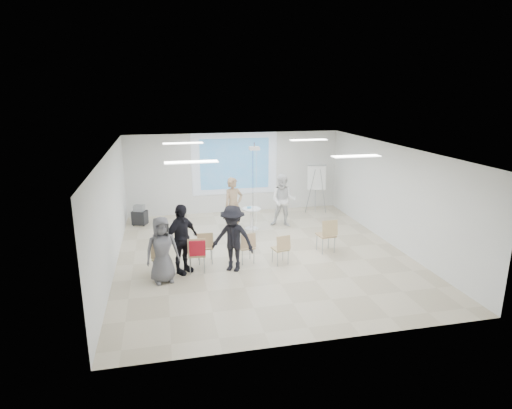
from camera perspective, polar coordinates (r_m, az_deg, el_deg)
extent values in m
cube|color=beige|center=(12.32, 0.81, -6.80)|extent=(8.00, 9.00, 0.10)
cube|color=white|center=(11.52, 0.86, 7.64)|extent=(8.00, 9.00, 0.10)
cube|color=silver|center=(16.18, -2.87, 4.26)|extent=(8.00, 0.10, 3.00)
cube|color=silver|center=(11.62, -19.00, -0.95)|extent=(0.10, 9.00, 3.00)
cube|color=silver|center=(13.33, 18.04, 1.14)|extent=(0.10, 9.00, 3.00)
cube|color=silver|center=(16.05, -2.85, 5.45)|extent=(3.20, 0.01, 2.30)
cube|color=teal|center=(16.04, -2.84, 5.44)|extent=(2.60, 0.01, 1.90)
cylinder|color=white|center=(14.34, -0.59, -3.25)|extent=(0.54, 0.54, 0.05)
cylinder|color=white|center=(14.24, -0.59, -1.99)|extent=(0.15, 0.15, 0.66)
cylinder|color=white|center=(14.14, -0.60, -0.60)|extent=(0.73, 0.73, 0.04)
cube|color=white|center=(14.10, -0.39, -0.54)|extent=(0.21, 0.14, 0.01)
cube|color=teal|center=(14.19, -0.92, -0.40)|extent=(0.18, 0.23, 0.02)
imported|color=tan|center=(13.79, -3.02, 0.36)|extent=(0.89, 0.74, 2.08)
imported|color=white|center=(14.46, 3.65, 0.89)|extent=(1.18, 1.08, 2.00)
cube|color=silver|center=(13.98, -2.48, 1.97)|extent=(0.08, 0.13, 0.04)
cube|color=white|center=(14.57, 2.73, 2.42)|extent=(0.07, 0.11, 0.04)
cube|color=tan|center=(11.20, -12.62, -6.93)|extent=(0.45, 0.45, 0.04)
cube|color=tan|center=(10.94, -12.86, -6.17)|extent=(0.40, 0.15, 0.37)
cylinder|color=gray|center=(11.17, -13.50, -8.24)|extent=(0.02, 0.02, 0.41)
cylinder|color=#93959B|center=(11.11, -11.88, -8.27)|extent=(0.02, 0.02, 0.41)
cylinder|color=gray|center=(11.45, -13.21, -7.62)|extent=(0.02, 0.02, 0.41)
cylinder|color=gray|center=(11.40, -11.63, -7.64)|extent=(0.02, 0.02, 0.41)
cube|color=tan|center=(11.11, -7.87, -6.55)|extent=(0.49, 0.49, 0.04)
cube|color=tan|center=(10.82, -7.94, -5.66)|extent=(0.45, 0.13, 0.42)
cylinder|color=#93959B|center=(11.04, -8.78, -8.10)|extent=(0.03, 0.03, 0.47)
cylinder|color=gray|center=(11.03, -6.89, -8.05)|extent=(0.03, 0.03, 0.47)
cylinder|color=gray|center=(11.37, -8.74, -7.39)|extent=(0.03, 0.03, 0.47)
cylinder|color=gray|center=(11.36, -6.91, -7.33)|extent=(0.03, 0.03, 0.47)
cube|color=tan|center=(11.64, -6.82, -5.62)|extent=(0.43, 0.43, 0.04)
cube|color=tan|center=(11.37, -6.79, -4.79)|extent=(0.42, 0.10, 0.40)
cylinder|color=gray|center=(11.56, -7.57, -7.02)|extent=(0.02, 0.02, 0.44)
cylinder|color=#94969C|center=(11.58, -5.88, -6.93)|extent=(0.02, 0.02, 0.44)
cylinder|color=gray|center=(11.88, -7.67, -6.41)|extent=(0.02, 0.02, 0.44)
cylinder|color=#909398|center=(11.90, -6.03, -6.32)|extent=(0.02, 0.02, 0.44)
cube|color=tan|center=(11.59, -1.32, -5.68)|extent=(0.46, 0.46, 0.04)
cube|color=tan|center=(11.33, -1.02, -4.87)|extent=(0.41, 0.13, 0.39)
cylinder|color=gray|center=(11.48, -1.84, -7.10)|extent=(0.02, 0.02, 0.43)
cylinder|color=gray|center=(11.58, -0.28, -6.89)|extent=(0.02, 0.02, 0.43)
cylinder|color=gray|center=(11.77, -2.34, -6.52)|extent=(0.02, 0.02, 0.43)
cylinder|color=gray|center=(11.86, -0.81, -6.33)|extent=(0.02, 0.02, 0.43)
cube|color=tan|center=(11.53, 3.26, -5.91)|extent=(0.46, 0.46, 0.04)
cube|color=tan|center=(11.29, 3.70, -5.12)|extent=(0.40, 0.15, 0.37)
cylinder|color=#96989E|center=(11.41, 2.89, -7.29)|extent=(0.02, 0.02, 0.41)
cylinder|color=gray|center=(11.54, 4.31, -7.04)|extent=(0.02, 0.02, 0.41)
cylinder|color=#94979C|center=(11.67, 2.20, -6.75)|extent=(0.02, 0.02, 0.41)
cylinder|color=#979A9F|center=(11.80, 3.60, -6.51)|extent=(0.02, 0.02, 0.41)
cube|color=tan|center=(12.47, 9.31, -4.04)|extent=(0.51, 0.51, 0.04)
cube|color=tan|center=(12.19, 9.84, -3.13)|extent=(0.47, 0.14, 0.45)
cylinder|color=#96999E|center=(12.32, 8.87, -5.53)|extent=(0.03, 0.03, 0.49)
cylinder|color=gray|center=(12.48, 10.43, -5.32)|extent=(0.03, 0.03, 0.49)
cylinder|color=#92949A|center=(12.63, 8.10, -4.96)|extent=(0.03, 0.03, 0.49)
cylinder|color=#919599|center=(12.80, 9.64, -4.76)|extent=(0.03, 0.03, 0.49)
cube|color=#B41624|center=(10.82, -7.82, -5.78)|extent=(0.41, 0.13, 0.39)
imported|color=black|center=(11.65, -6.84, -5.43)|extent=(0.34, 0.25, 0.03)
imported|color=black|center=(10.91, -9.96, -3.92)|extent=(1.38, 1.34, 2.07)
imported|color=black|center=(10.92, -3.12, -3.98)|extent=(1.45, 1.26, 1.97)
imported|color=slate|center=(10.54, -12.44, -5.42)|extent=(1.01, 0.78, 1.84)
cylinder|color=gray|center=(16.04, 7.24, 1.73)|extent=(0.29, 0.26, 1.70)
cylinder|color=gray|center=(16.12, 8.92, 1.74)|extent=(0.35, 0.15, 1.70)
cylinder|color=#96989F|center=(16.37, 7.91, 1.99)|extent=(0.10, 0.38, 1.70)
cube|color=white|center=(16.07, 8.09, 3.66)|extent=(0.70, 0.32, 0.95)
cube|color=gray|center=(16.03, 8.12, 5.20)|extent=(0.69, 0.19, 0.07)
cube|color=black|center=(15.31, -15.23, -1.67)|extent=(0.57, 0.52, 0.47)
cube|color=gray|center=(15.22, -15.31, -0.46)|extent=(0.41, 0.38, 0.21)
cylinder|color=black|center=(15.34, -16.02, -2.62)|extent=(0.07, 0.07, 0.06)
cylinder|color=black|center=(15.18, -14.74, -2.71)|extent=(0.07, 0.07, 0.06)
cylinder|color=black|center=(15.58, -15.58, -2.31)|extent=(0.07, 0.07, 0.06)
cylinder|color=black|center=(15.42, -14.32, -2.40)|extent=(0.07, 0.07, 0.06)
cube|color=white|center=(13.03, -0.24, 7.50)|extent=(0.30, 0.25, 0.10)
cylinder|color=gray|center=(13.01, -0.24, 7.98)|extent=(0.04, 0.04, 0.14)
cylinder|color=black|center=(13.21, -0.41, 1.26)|extent=(0.01, 0.01, 2.77)
cylinder|color=white|center=(13.21, 0.03, 1.27)|extent=(0.01, 0.01, 2.77)
cube|color=white|center=(13.23, -9.72, 8.06)|extent=(1.20, 0.30, 0.02)
cube|color=white|center=(14.00, 7.03, 8.54)|extent=(1.20, 0.30, 0.02)
cube|color=white|center=(9.77, -8.62, 5.62)|extent=(1.20, 0.30, 0.02)
cube|color=white|center=(10.79, 13.19, 6.29)|extent=(1.20, 0.30, 0.02)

